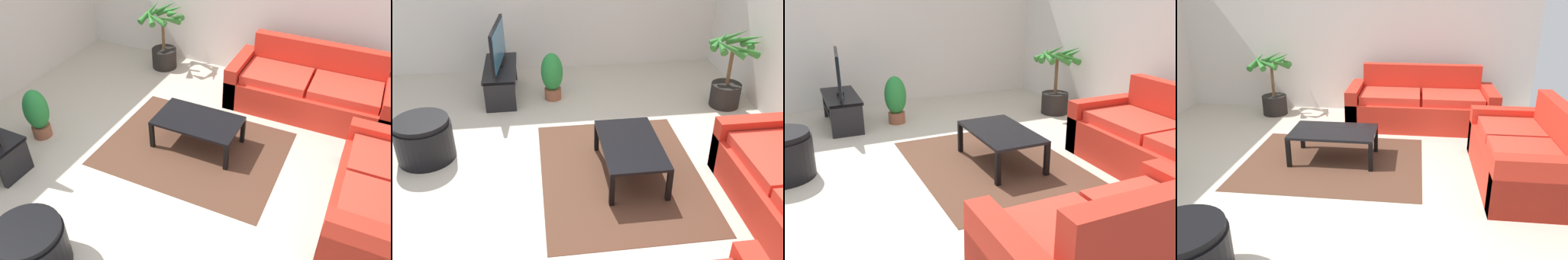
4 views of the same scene
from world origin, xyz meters
TOP-DOWN VIEW (x-y plane):
  - ground_plane at (0.00, 0.00)m, footprint 6.60×6.60m
  - tv_stand at (-2.04, -0.53)m, footprint 1.10×0.45m
  - tv at (-2.04, -0.53)m, footprint 1.02×0.14m
  - coffee_table at (0.09, 0.90)m, footprint 1.04×0.62m
  - area_rug at (0.09, 0.80)m, footprint 2.20×1.70m
  - potted_palm at (-1.30, 2.57)m, footprint 0.74×0.74m
  - potted_plant_small at (-1.82, 0.19)m, footprint 0.31×0.31m
  - ottoman at (-0.50, -1.33)m, footprint 0.64×0.64m

SIDE VIEW (x-z plane):
  - ground_plane at x=0.00m, z-range 0.00..0.00m
  - area_rug at x=0.09m, z-range 0.00..0.01m
  - ottoman at x=-0.50m, z-range 0.00..0.49m
  - tv_stand at x=-2.04m, z-range 0.07..0.51m
  - coffee_table at x=0.09m, z-range 0.15..0.54m
  - potted_plant_small at x=-1.82m, z-range 0.02..0.71m
  - potted_palm at x=-1.30m, z-range -0.06..0.98m
  - tv at x=-2.04m, z-range 0.46..1.07m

